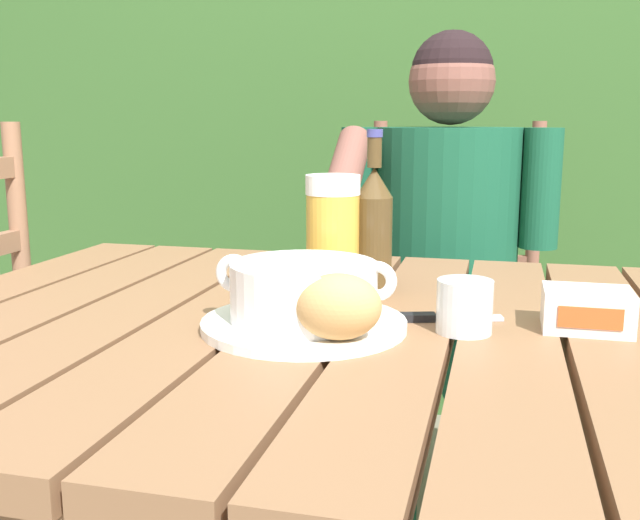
{
  "coord_description": "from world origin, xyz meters",
  "views": [
    {
      "loc": [
        0.24,
        -0.9,
        1.02
      ],
      "look_at": [
        0.0,
        0.05,
        0.83
      ],
      "focal_mm": 40.54,
      "sensor_mm": 36.0,
      "label": 1
    }
  ],
  "objects_px": {
    "beer_bottle": "(374,227)",
    "water_glass_small": "(464,306)",
    "bread_roll": "(338,307)",
    "table_knife": "(433,318)",
    "serving_plate": "(304,324)",
    "butter_tub": "(587,310)",
    "beer_glass": "(331,235)",
    "soup_bowl": "(304,290)",
    "person_eating": "(443,258)",
    "chair_near_diner": "(448,330)"
  },
  "relations": [
    {
      "from": "person_eating",
      "to": "beer_glass",
      "type": "xyz_separation_m",
      "value": [
        -0.13,
        -0.56,
        0.13
      ]
    },
    {
      "from": "person_eating",
      "to": "table_knife",
      "type": "relative_size",
      "value": 8.01
    },
    {
      "from": "chair_near_diner",
      "to": "beer_glass",
      "type": "bearing_deg",
      "value": -99.61
    },
    {
      "from": "soup_bowl",
      "to": "butter_tub",
      "type": "xyz_separation_m",
      "value": [
        0.35,
        0.08,
        -0.02
      ]
    },
    {
      "from": "serving_plate",
      "to": "table_knife",
      "type": "relative_size",
      "value": 1.73
    },
    {
      "from": "chair_near_diner",
      "to": "beer_bottle",
      "type": "bearing_deg",
      "value": -95.44
    },
    {
      "from": "person_eating",
      "to": "soup_bowl",
      "type": "xyz_separation_m",
      "value": [
        -0.12,
        -0.76,
        0.09
      ]
    },
    {
      "from": "person_eating",
      "to": "table_knife",
      "type": "xyz_separation_m",
      "value": [
        0.04,
        -0.68,
        0.05
      ]
    },
    {
      "from": "soup_bowl",
      "to": "person_eating",
      "type": "bearing_deg",
      "value": 81.35
    },
    {
      "from": "beer_bottle",
      "to": "table_knife",
      "type": "relative_size",
      "value": 1.64
    },
    {
      "from": "bread_roll",
      "to": "table_knife",
      "type": "bearing_deg",
      "value": 57.1
    },
    {
      "from": "soup_bowl",
      "to": "beer_bottle",
      "type": "distance_m",
      "value": 0.24
    },
    {
      "from": "serving_plate",
      "to": "water_glass_small",
      "type": "distance_m",
      "value": 0.2
    },
    {
      "from": "serving_plate",
      "to": "beer_bottle",
      "type": "relative_size",
      "value": 1.06
    },
    {
      "from": "serving_plate",
      "to": "person_eating",
      "type": "bearing_deg",
      "value": 81.35
    },
    {
      "from": "chair_near_diner",
      "to": "bread_roll",
      "type": "relative_size",
      "value": 8.94
    },
    {
      "from": "chair_near_diner",
      "to": "person_eating",
      "type": "relative_size",
      "value": 0.84
    },
    {
      "from": "water_glass_small",
      "to": "table_knife",
      "type": "relative_size",
      "value": 0.46
    },
    {
      "from": "bread_roll",
      "to": "beer_glass",
      "type": "bearing_deg",
      "value": 104.97
    },
    {
      "from": "serving_plate",
      "to": "beer_bottle",
      "type": "bearing_deg",
      "value": 77.87
    },
    {
      "from": "bread_roll",
      "to": "butter_tub",
      "type": "relative_size",
      "value": 1.06
    },
    {
      "from": "serving_plate",
      "to": "soup_bowl",
      "type": "distance_m",
      "value": 0.04
    },
    {
      "from": "beer_bottle",
      "to": "butter_tub",
      "type": "xyz_separation_m",
      "value": [
        0.3,
        -0.14,
        -0.07
      ]
    },
    {
      "from": "beer_bottle",
      "to": "table_knife",
      "type": "bearing_deg",
      "value": -54.04
    },
    {
      "from": "person_eating",
      "to": "bread_roll",
      "type": "xyz_separation_m",
      "value": [
        -0.05,
        -0.83,
        0.09
      ]
    },
    {
      "from": "table_knife",
      "to": "chair_near_diner",
      "type": "bearing_deg",
      "value": 92.47
    },
    {
      "from": "beer_glass",
      "to": "bread_roll",
      "type": "bearing_deg",
      "value": -75.03
    },
    {
      "from": "butter_tub",
      "to": "soup_bowl",
      "type": "bearing_deg",
      "value": -166.67
    },
    {
      "from": "chair_near_diner",
      "to": "person_eating",
      "type": "height_order",
      "value": "person_eating"
    },
    {
      "from": "beer_glass",
      "to": "table_knife",
      "type": "xyz_separation_m",
      "value": [
        0.17,
        -0.12,
        -0.09
      ]
    },
    {
      "from": "chair_near_diner",
      "to": "beer_bottle",
      "type": "height_order",
      "value": "chair_near_diner"
    },
    {
      "from": "serving_plate",
      "to": "bread_roll",
      "type": "xyz_separation_m",
      "value": [
        0.06,
        -0.07,
        0.04
      ]
    },
    {
      "from": "beer_glass",
      "to": "chair_near_diner",
      "type": "bearing_deg",
      "value": 80.39
    },
    {
      "from": "beer_bottle",
      "to": "water_glass_small",
      "type": "distance_m",
      "value": 0.25
    },
    {
      "from": "chair_near_diner",
      "to": "table_knife",
      "type": "relative_size",
      "value": 6.71
    },
    {
      "from": "beer_bottle",
      "to": "beer_glass",
      "type": "bearing_deg",
      "value": -153.02
    },
    {
      "from": "bread_roll",
      "to": "beer_bottle",
      "type": "xyz_separation_m",
      "value": [
        -0.01,
        0.3,
        0.05
      ]
    },
    {
      "from": "soup_bowl",
      "to": "water_glass_small",
      "type": "xyz_separation_m",
      "value": [
        0.2,
        0.03,
        -0.02
      ]
    },
    {
      "from": "chair_near_diner",
      "to": "soup_bowl",
      "type": "xyz_separation_m",
      "value": [
        -0.12,
        -0.96,
        0.32
      ]
    },
    {
      "from": "water_glass_small",
      "to": "butter_tub",
      "type": "xyz_separation_m",
      "value": [
        0.15,
        0.05,
        -0.01
      ]
    },
    {
      "from": "serving_plate",
      "to": "soup_bowl",
      "type": "bearing_deg",
      "value": 0.0
    },
    {
      "from": "bread_roll",
      "to": "soup_bowl",
      "type": "bearing_deg",
      "value": 130.6
    },
    {
      "from": "beer_glass",
      "to": "beer_bottle",
      "type": "bearing_deg",
      "value": 26.98
    },
    {
      "from": "bread_roll",
      "to": "butter_tub",
      "type": "xyz_separation_m",
      "value": [
        0.29,
        0.15,
        -0.02
      ]
    },
    {
      "from": "beer_glass",
      "to": "butter_tub",
      "type": "xyz_separation_m",
      "value": [
        0.36,
        -0.11,
        -0.06
      ]
    },
    {
      "from": "soup_bowl",
      "to": "bread_roll",
      "type": "relative_size",
      "value": 2.08
    },
    {
      "from": "chair_near_diner",
      "to": "water_glass_small",
      "type": "distance_m",
      "value": 0.98
    },
    {
      "from": "bread_roll",
      "to": "person_eating",
      "type": "bearing_deg",
      "value": 86.22
    },
    {
      "from": "person_eating",
      "to": "water_glass_small",
      "type": "xyz_separation_m",
      "value": [
        0.08,
        -0.72,
        0.08
      ]
    },
    {
      "from": "chair_near_diner",
      "to": "butter_tub",
      "type": "bearing_deg",
      "value": -75.33
    }
  ]
}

